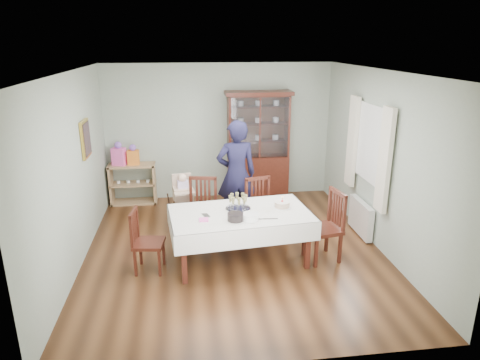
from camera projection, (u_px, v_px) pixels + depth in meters
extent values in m
plane|color=#593319|center=(234.00, 250.00, 6.65)|extent=(5.00, 5.00, 0.00)
plane|color=#9EAA99|center=(219.00, 132.00, 8.59)|extent=(4.50, 0.00, 4.50)
plane|color=#9EAA99|center=(74.00, 172.00, 5.96)|extent=(0.00, 5.00, 5.00)
plane|color=#9EAA99|center=(380.00, 161.00, 6.51)|extent=(0.00, 5.00, 5.00)
plane|color=white|center=(233.00, 71.00, 5.81)|extent=(5.00, 5.00, 0.00)
cube|color=#451A11|center=(240.00, 215.00, 6.12)|extent=(2.00, 1.24, 0.06)
cube|color=silver|center=(240.00, 213.00, 6.11)|extent=(2.11, 1.35, 0.01)
cube|color=#451A11|center=(258.00, 177.00, 8.74)|extent=(1.20, 0.45, 0.90)
cube|color=white|center=(260.00, 128.00, 8.23)|extent=(1.12, 0.01, 1.16)
cube|color=#451A11|center=(259.00, 93.00, 8.21)|extent=(1.30, 0.48, 0.07)
cube|color=tan|center=(135.00, 202.00, 8.58)|extent=(0.90, 0.38, 0.04)
cube|color=tan|center=(133.00, 184.00, 8.46)|extent=(0.90, 0.38, 0.03)
cube|color=tan|center=(132.00, 165.00, 8.35)|extent=(0.90, 0.38, 0.04)
cube|color=tan|center=(111.00, 185.00, 8.41)|extent=(0.04, 0.38, 0.80)
cube|color=tan|center=(155.00, 183.00, 8.52)|extent=(0.04, 0.38, 0.80)
cube|color=gold|center=(86.00, 139.00, 6.62)|extent=(0.04, 0.48, 0.58)
cube|color=white|center=(371.00, 144.00, 6.73)|extent=(0.04, 1.02, 1.22)
cube|color=silver|center=(385.00, 161.00, 6.16)|extent=(0.07, 0.30, 1.55)
cube|color=silver|center=(352.00, 142.00, 7.33)|extent=(0.07, 0.30, 1.55)
cube|color=white|center=(361.00, 217.00, 7.11)|extent=(0.10, 0.80, 0.55)
cube|color=#451A11|center=(201.00, 215.00, 6.75)|extent=(0.55, 0.55, 0.05)
cube|color=#451A11|center=(203.00, 193.00, 6.87)|extent=(0.44, 0.14, 0.55)
cube|color=#451A11|center=(262.00, 213.00, 6.86)|extent=(0.54, 0.54, 0.05)
cube|color=#451A11|center=(257.00, 193.00, 6.96)|extent=(0.43, 0.14, 0.53)
cube|color=#451A11|center=(149.00, 243.00, 5.94)|extent=(0.45, 0.45, 0.05)
cube|color=#451A11|center=(134.00, 227.00, 5.87)|extent=(0.09, 0.39, 0.48)
cube|color=#451A11|center=(323.00, 229.00, 6.23)|extent=(0.55, 0.55, 0.05)
cube|color=#451A11|center=(337.00, 209.00, 6.20)|extent=(0.13, 0.45, 0.56)
imported|color=black|center=(236.00, 174.00, 7.25)|extent=(0.72, 0.51, 1.87)
cube|color=tan|center=(183.00, 194.00, 7.24)|extent=(0.36, 0.33, 0.23)
cube|color=tan|center=(183.00, 183.00, 7.18)|extent=(0.33, 0.11, 0.27)
cube|color=tan|center=(183.00, 190.00, 7.22)|extent=(0.36, 0.20, 0.03)
cube|color=silver|center=(183.00, 185.00, 7.19)|extent=(0.19, 0.16, 0.17)
sphere|color=beige|center=(182.00, 178.00, 7.15)|extent=(0.14, 0.14, 0.14)
cylinder|color=silver|center=(238.00, 209.00, 6.22)|extent=(0.37, 0.37, 0.01)
torus|color=silver|center=(238.00, 208.00, 6.21)|extent=(0.37, 0.37, 0.01)
cylinder|color=white|center=(282.00, 207.00, 6.28)|extent=(0.26, 0.26, 0.01)
cylinder|color=brown|center=(282.00, 204.00, 6.27)|extent=(0.22, 0.22, 0.08)
cylinder|color=silver|center=(282.00, 202.00, 6.25)|extent=(0.22, 0.22, 0.01)
cylinder|color=#F24C4C|center=(282.00, 199.00, 6.24)|extent=(0.01, 0.01, 0.06)
sphere|color=yellow|center=(282.00, 197.00, 6.23)|extent=(0.02, 0.02, 0.02)
cylinder|color=black|center=(235.00, 217.00, 5.83)|extent=(0.28, 0.28, 0.10)
cylinder|color=white|center=(250.00, 217.00, 5.84)|extent=(0.29, 0.29, 0.10)
cube|color=#FD5DBA|center=(204.00, 220.00, 5.84)|extent=(0.13, 0.13, 0.02)
cube|color=silver|center=(267.00, 219.00, 5.88)|extent=(0.29, 0.04, 0.01)
cube|color=#FD5DBA|center=(119.00, 157.00, 8.24)|extent=(0.29, 0.23, 0.34)
sphere|color=#E533B2|center=(118.00, 145.00, 8.17)|extent=(0.14, 0.14, 0.14)
cube|color=orange|center=(133.00, 157.00, 8.28)|extent=(0.22, 0.16, 0.28)
sphere|color=#E533B2|center=(133.00, 148.00, 8.22)|extent=(0.13, 0.13, 0.13)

